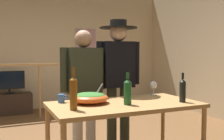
# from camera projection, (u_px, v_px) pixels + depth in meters

# --- Properties ---
(back_wall) EXTENTS (6.20, 0.10, 2.83)m
(back_wall) POSITION_uv_depth(u_px,v_px,m) (39.00, 48.00, 6.06)
(back_wall) COLOR beige
(back_wall) RESTS_ON ground_plane
(side_wall_right) EXTENTS (0.10, 4.53, 2.83)m
(side_wall_right) POSITION_uv_depth(u_px,v_px,m) (209.00, 47.00, 5.39)
(side_wall_right) COLOR beige
(side_wall_right) RESTS_ON ground_plane
(framed_picture) EXTENTS (0.51, 0.03, 0.54)m
(framed_picture) POSITION_uv_depth(u_px,v_px,m) (86.00, 40.00, 6.45)
(framed_picture) COLOR #BB8E98
(stair_railing) EXTENTS (3.71, 0.10, 1.13)m
(stair_railing) POSITION_uv_depth(u_px,v_px,m) (23.00, 81.00, 5.07)
(stair_railing) COLOR #B2844C
(stair_railing) RESTS_ON ground_plane
(tv_console) EXTENTS (0.90, 0.40, 0.44)m
(tv_console) POSITION_uv_depth(u_px,v_px,m) (10.00, 104.00, 5.54)
(tv_console) COLOR #38281E
(tv_console) RESTS_ON ground_plane
(flat_screen_tv) EXTENTS (0.62, 0.12, 0.48)m
(flat_screen_tv) POSITION_uv_depth(u_px,v_px,m) (9.00, 80.00, 5.48)
(flat_screen_tv) COLOR black
(flat_screen_tv) RESTS_ON tv_console
(serving_table) EXTENTS (1.56, 0.81, 0.75)m
(serving_table) POSITION_uv_depth(u_px,v_px,m) (125.00, 109.00, 2.75)
(serving_table) COLOR #B2844C
(serving_table) RESTS_ON ground_plane
(salad_bowl) EXTENTS (0.39, 0.39, 0.20)m
(salad_bowl) POSITION_uv_depth(u_px,v_px,m) (90.00, 97.00, 2.72)
(salad_bowl) COLOR #DB5B23
(salad_bowl) RESTS_ON serving_table
(wine_glass) EXTENTS (0.09, 0.09, 0.18)m
(wine_glass) POSITION_uv_depth(u_px,v_px,m) (153.00, 86.00, 3.24)
(wine_glass) COLOR silver
(wine_glass) RESTS_ON serving_table
(wine_bottle_green) EXTENTS (0.08, 0.08, 0.33)m
(wine_bottle_green) POSITION_uv_depth(u_px,v_px,m) (128.00, 91.00, 2.64)
(wine_bottle_green) COLOR #1E5628
(wine_bottle_green) RESTS_ON serving_table
(wine_bottle_dark) EXTENTS (0.07, 0.07, 0.31)m
(wine_bottle_dark) POSITION_uv_depth(u_px,v_px,m) (183.00, 90.00, 2.78)
(wine_bottle_dark) COLOR black
(wine_bottle_dark) RESTS_ON serving_table
(wine_bottle_amber) EXTENTS (0.07, 0.07, 0.39)m
(wine_bottle_amber) POSITION_uv_depth(u_px,v_px,m) (74.00, 92.00, 2.38)
(wine_bottle_amber) COLOR brown
(wine_bottle_amber) RESTS_ON serving_table
(mug_blue) EXTENTS (0.11, 0.07, 0.09)m
(mug_blue) POSITION_uv_depth(u_px,v_px,m) (61.00, 98.00, 2.75)
(mug_blue) COLOR #3866B2
(mug_blue) RESTS_ON serving_table
(person_standing_left) EXTENTS (0.61, 0.27, 1.56)m
(person_standing_left) POSITION_uv_depth(u_px,v_px,m) (84.00, 82.00, 3.24)
(person_standing_left) COLOR beige
(person_standing_left) RESTS_ON ground_plane
(person_standing_right) EXTENTS (0.58, 0.49, 1.71)m
(person_standing_right) POSITION_uv_depth(u_px,v_px,m) (118.00, 72.00, 3.43)
(person_standing_right) COLOR #2D3323
(person_standing_right) RESTS_ON ground_plane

